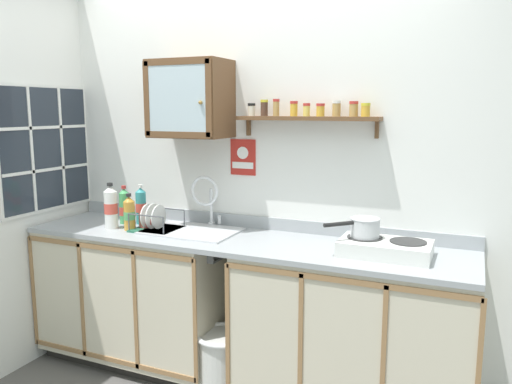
{
  "coord_description": "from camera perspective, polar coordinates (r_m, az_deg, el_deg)",
  "views": [
    {
      "loc": [
        1.3,
        -2.34,
        1.7
      ],
      "look_at": [
        0.08,
        0.44,
        1.2
      ],
      "focal_mm": 35.51,
      "sensor_mm": 36.0,
      "label": 1
    }
  ],
  "objects": [
    {
      "name": "mug",
      "position": [
        3.36,
        -12.31,
        -3.23
      ],
      "size": [
        0.12,
        0.09,
        0.1
      ],
      "color": "#B24C47",
      "rests_on": "countertop"
    },
    {
      "name": "sink",
      "position": [
        3.25,
        -7.08,
        -4.71
      ],
      "size": [
        0.58,
        0.44,
        0.48
      ],
      "color": "silver",
      "rests_on": "countertop"
    },
    {
      "name": "lower_cabinet_run_right",
      "position": [
        3.0,
        10.94,
        -15.35
      ],
      "size": [
        1.31,
        0.6,
        0.9
      ],
      "color": "black",
      "rests_on": "ground"
    },
    {
      "name": "bottle_juice_amber_1",
      "position": [
        3.34,
        -14.07,
        -2.37
      ],
      "size": [
        0.07,
        0.07,
        0.24
      ],
      "color": "gold",
      "rests_on": "countertop"
    },
    {
      "name": "bottle_soda_green_0",
      "position": [
        3.54,
        -14.59,
        -1.63
      ],
      "size": [
        0.07,
        0.07,
        0.26
      ],
      "color": "#4CB266",
      "rests_on": "countertop"
    },
    {
      "name": "window",
      "position": [
        3.72,
        -22.6,
        4.54
      ],
      "size": [
        0.03,
        0.79,
        0.86
      ],
      "color": "#262D38"
    },
    {
      "name": "dish_rack",
      "position": [
        3.32,
        -11.23,
        -3.5
      ],
      "size": [
        0.28,
        0.26,
        0.17
      ],
      "color": "#26664C",
      "rests_on": "countertop"
    },
    {
      "name": "saucepan",
      "position": [
        2.79,
        12.1,
        -3.86
      ],
      "size": [
        0.27,
        0.27,
        0.1
      ],
      "color": "silver",
      "rests_on": "hot_plate_stove"
    },
    {
      "name": "countertop",
      "position": [
        3.06,
        -2.26,
        -5.47
      ],
      "size": [
        2.74,
        0.62,
        0.03
      ],
      "primitive_type": "cube",
      "color": "#9EA3A8",
      "rests_on": "lower_cabinet_run"
    },
    {
      "name": "bottle_detergent_teal_2",
      "position": [
        3.5,
        -12.83,
        -1.54
      ],
      "size": [
        0.07,
        0.07,
        0.27
      ],
      "color": "teal",
      "rests_on": "countertop"
    },
    {
      "name": "wall_cabinet",
      "position": [
        3.26,
        -7.42,
        10.35
      ],
      "size": [
        0.49,
        0.34,
        0.48
      ],
      "color": "brown"
    },
    {
      "name": "bottle_opaque_white_3",
      "position": [
        3.41,
        -16.03,
        -1.67
      ],
      "size": [
        0.09,
        0.09,
        0.3
      ],
      "color": "white",
      "rests_on": "countertop"
    },
    {
      "name": "trash_bin",
      "position": [
        3.2,
        -3.69,
        -18.49
      ],
      "size": [
        0.33,
        0.33,
        0.38
      ],
      "color": "silver",
      "rests_on": "ground"
    },
    {
      "name": "spice_shelf",
      "position": [
        3.04,
        5.84,
        8.59
      ],
      "size": [
        0.87,
        0.14,
        0.23
      ],
      "color": "brown"
    },
    {
      "name": "warning_sign",
      "position": [
        3.28,
        -1.48,
        3.91
      ],
      "size": [
        0.18,
        0.01,
        0.23
      ],
      "color": "#B2261E"
    },
    {
      "name": "backsplash",
      "position": [
        3.3,
        -0.11,
        -3.4
      ],
      "size": [
        2.74,
        0.02,
        0.08
      ],
      "primitive_type": "cube",
      "color": "#9EA3A8",
      "rests_on": "countertop"
    },
    {
      "name": "hot_plate_stove",
      "position": [
        2.77,
        14.34,
        -6.13
      ],
      "size": [
        0.47,
        0.28,
        0.09
      ],
      "color": "silver",
      "rests_on": "countertop"
    },
    {
      "name": "lower_cabinet_run",
      "position": [
        3.58,
        -13.2,
        -11.23
      ],
      "size": [
        1.27,
        0.6,
        0.9
      ],
      "color": "black",
      "rests_on": "ground"
    },
    {
      "name": "back_wall",
      "position": [
        3.27,
        0.14,
        3.32
      ],
      "size": [
        3.38,
        0.07,
        2.69
      ],
      "color": "white",
      "rests_on": "ground"
    }
  ]
}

